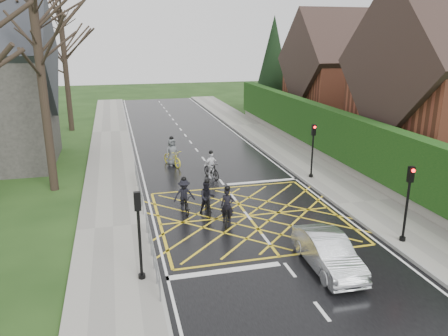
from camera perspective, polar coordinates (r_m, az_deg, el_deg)
name	(u,v)px	position (r m, az deg, el deg)	size (l,w,h in m)	color
ground	(248,216)	(20.16, 3.12, -6.27)	(120.00, 120.00, 0.00)	black
road	(248,216)	(20.16, 3.12, -6.25)	(9.00, 80.00, 0.01)	black
sidewalk_right	(365,203)	(22.55, 17.88, -4.32)	(3.00, 80.00, 0.15)	gray
sidewalk_left	(113,228)	(19.34, -14.27, -7.60)	(3.00, 80.00, 0.15)	gray
stone_wall	(338,162)	(28.22, 14.62, 0.75)	(0.50, 38.00, 0.70)	slate
hedge	(340,135)	(27.80, 14.89, 4.22)	(0.90, 38.00, 2.80)	#0F340E
house_far	(347,78)	(41.24, 15.72, 11.29)	(9.80, 8.80, 10.30)	brown
conifer	(273,65)	(46.73, 6.44, 13.16)	(4.60, 4.60, 10.00)	black
tree_near	(37,36)	(23.92, -23.29, 15.56)	(9.24, 9.24, 11.44)	black
tree_mid	(38,24)	(31.99, -23.18, 16.86)	(10.08, 10.08, 12.48)	black
tree_far	(63,45)	(39.86, -20.26, 14.82)	(8.40, 8.40, 10.40)	black
railing_south	(152,246)	(15.89, -9.39, -10.02)	(0.05, 5.04, 1.03)	slate
railing_north	(138,181)	(22.84, -11.12, -1.65)	(0.05, 6.04, 1.03)	slate
traffic_light_ne	(312,152)	(25.14, 11.48, 2.12)	(0.24, 0.31, 3.21)	black
traffic_light_se	(407,205)	(18.31, 22.78, -4.47)	(0.24, 0.31, 3.21)	black
traffic_light_sw	(140,237)	(14.59, -10.98, -8.81)	(0.24, 0.31, 3.21)	black
cyclist_rear	(228,211)	(19.20, 0.48, -5.66)	(1.17, 1.87, 1.72)	black
cyclist_back	(207,201)	(20.22, -2.18, -4.27)	(0.76, 1.67, 1.66)	black
cyclist_mid	(184,199)	(20.55, -5.19, -4.01)	(1.02, 1.76, 1.69)	black
cyclist_front	(211,168)	(25.17, -1.68, -0.01)	(0.96, 1.71, 1.66)	black
cyclist_lead	(172,156)	(27.79, -6.79, 1.61)	(1.39, 2.08, 1.91)	gold
car	(328,252)	(16.05, 13.42, -10.65)	(1.31, 3.77, 1.24)	silver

